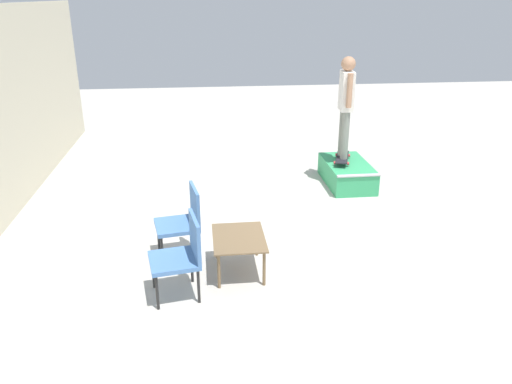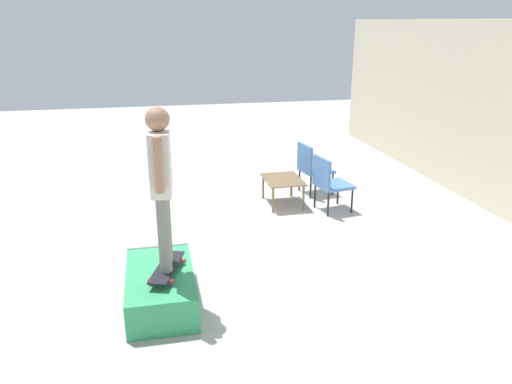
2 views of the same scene
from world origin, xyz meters
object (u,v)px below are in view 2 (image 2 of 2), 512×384
Objects in this scene: coffee_table at (283,182)px; patio_chair_right at (329,181)px; person_skater at (161,177)px; skateboard_on_ramp at (167,267)px; skate_ramp_box at (161,288)px; patio_chair_left at (312,166)px.

patio_chair_right is at bearing 54.67° from coffee_table.
skateboard_on_ramp is at bearing -174.50° from person_skater.
person_skater is 3.73m from patio_chair_right.
skate_ramp_box is 1.65× the size of coffee_table.
person_skater is at bearing 18.56° from skateboard_on_ramp.
skate_ramp_box is at bearing -37.57° from coffee_table.
skateboard_on_ramp is 0.85× the size of patio_chair_right.
patio_chair_right is at bearing 149.93° from skateboard_on_ramp.
patio_chair_right is (-2.38, 2.70, -0.97)m from person_skater.
patio_chair_right is (0.89, 0.00, 0.00)m from patio_chair_left.
skate_ramp_box is at bearing 119.90° from patio_chair_right.
patio_chair_left is at bearing 123.45° from coffee_table.
person_skater is at bearing -35.84° from coffee_table.
skate_ramp_box is at bearing -112.62° from skateboard_on_ramp.
coffee_table is at bearing 162.72° from skateboard_on_ramp.
patio_chair_left is (-0.43, 0.65, 0.12)m from coffee_table.
patio_chair_left reaches higher than skateboard_on_ramp.
skate_ramp_box is at bearing -125.68° from person_skater.
skate_ramp_box is 0.79× the size of person_skater.
skateboard_on_ramp is 0.96× the size of coffee_table.
coffee_table is at bearing 149.66° from person_skater.
person_skater is 2.09× the size of coffee_table.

